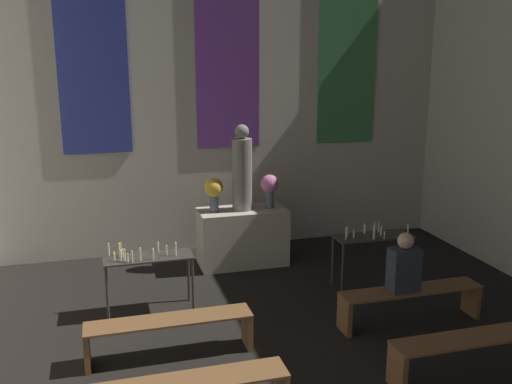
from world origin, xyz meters
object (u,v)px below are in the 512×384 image
(candle_rack_left, at_px, (148,264))
(pew_back_right, at_px, (411,298))
(flower_vase_right, at_px, (270,187))
(statue, at_px, (242,171))
(person_seated, at_px, (404,265))
(flower_vase_left, at_px, (214,190))
(pew_third_right, at_px, (474,347))
(altar, at_px, (242,237))
(candle_rack_right, at_px, (373,243))
(pew_back_left, at_px, (170,329))

(candle_rack_left, distance_m, pew_back_right, 3.37)
(pew_back_right, bearing_deg, flower_vase_right, 112.09)
(statue, relative_size, flower_vase_right, 2.53)
(statue, distance_m, person_seated, 3.03)
(flower_vase_right, bearing_deg, pew_back_right, -67.91)
(flower_vase_left, xyz_separation_m, pew_third_right, (1.96, -3.86, -0.92))
(person_seated, bearing_deg, flower_vase_left, 125.27)
(altar, xyz_separation_m, pew_third_right, (1.50, -3.86, -0.13))
(pew_third_right, bearing_deg, candle_rack_left, 141.16)
(flower_vase_left, distance_m, candle_rack_left, 1.88)
(candle_rack_right, height_order, pew_third_right, candle_rack_right)
(candle_rack_left, height_order, pew_back_left, candle_rack_left)
(flower_vase_left, relative_size, person_seated, 0.72)
(statue, height_order, pew_back_left, statue)
(pew_back_left, height_order, pew_back_right, same)
(statue, xyz_separation_m, flower_vase_left, (-0.45, 0.00, -0.28))
(statue, xyz_separation_m, candle_rack_left, (-1.62, -1.35, -0.88))
(pew_back_left, bearing_deg, candle_rack_left, 95.12)
(flower_vase_left, distance_m, flower_vase_right, 0.90)
(flower_vase_right, height_order, candle_rack_right, flower_vase_right)
(flower_vase_left, xyz_separation_m, candle_rack_left, (-1.16, -1.35, -0.60))
(statue, height_order, flower_vase_left, statue)
(pew_back_left, relative_size, person_seated, 2.48)
(candle_rack_left, bearing_deg, person_seated, -22.55)
(statue, distance_m, flower_vase_left, 0.53)
(flower_vase_right, height_order, candle_rack_left, flower_vase_right)
(altar, xyz_separation_m, flower_vase_left, (-0.45, 0.00, 0.80))
(flower_vase_left, bearing_deg, statue, 0.00)
(flower_vase_left, height_order, candle_rack_left, flower_vase_left)
(pew_back_right, bearing_deg, candle_rack_left, 158.25)
(pew_third_right, bearing_deg, pew_back_left, 157.15)
(person_seated, bearing_deg, statue, 118.06)
(candle_rack_right, height_order, pew_back_left, candle_rack_right)
(candle_rack_right, bearing_deg, pew_third_right, -92.22)
(statue, xyz_separation_m, pew_third_right, (1.50, -3.86, -1.20))
(statue, height_order, pew_third_right, statue)
(pew_back_right, relative_size, person_seated, 2.48)
(altar, distance_m, pew_back_right, 3.00)
(pew_third_right, bearing_deg, person_seated, 95.49)
(altar, xyz_separation_m, person_seated, (1.38, -2.59, 0.33))
(candle_rack_left, relative_size, pew_back_right, 0.62)
(altar, xyz_separation_m, flower_vase_right, (0.45, 0.00, 0.80))
(altar, relative_size, candle_rack_left, 1.21)
(candle_rack_right, bearing_deg, person_seated, -99.98)
(candle_rack_left, bearing_deg, altar, 39.85)
(candle_rack_left, bearing_deg, pew_back_right, -21.75)
(candle_rack_right, relative_size, person_seated, 1.54)
(altar, relative_size, pew_third_right, 0.75)
(statue, bearing_deg, flower_vase_left, 180.00)
(altar, height_order, pew_back_left, altar)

